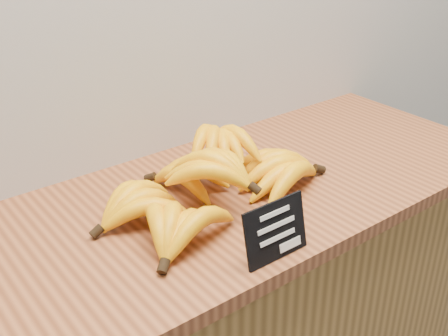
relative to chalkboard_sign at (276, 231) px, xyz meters
The scene contains 3 objects.
counter_top 0.24m from the chalkboard_sign, 83.55° to the left, with size 1.44×0.54×0.03m, color #95532E.
chalkboard_sign is the anchor object (origin of this frame).
banana_pile 0.22m from the chalkboard_sign, 85.80° to the left, with size 0.51×0.35×0.12m.
Camera 1 is at (-0.39, 1.95, 1.51)m, focal length 45.00 mm.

